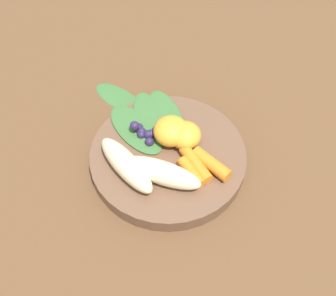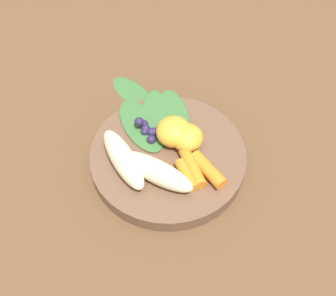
{
  "view_description": "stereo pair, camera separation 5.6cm",
  "coord_description": "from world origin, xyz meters",
  "px_view_note": "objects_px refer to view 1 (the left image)",
  "views": [
    {
      "loc": [
        0.33,
        0.06,
        0.48
      ],
      "look_at": [
        0.0,
        0.0,
        0.03
      ],
      "focal_mm": 41.27,
      "sensor_mm": 36.0,
      "label": 1
    },
    {
      "loc": [
        0.32,
        0.11,
        0.48
      ],
      "look_at": [
        0.0,
        0.0,
        0.03
      ],
      "focal_mm": 41.27,
      "sensor_mm": 36.0,
      "label": 2
    }
  ],
  "objects_px": {
    "banana_peeled_right": "(126,165)",
    "orange_segment_near": "(172,131)",
    "banana_peeled_left": "(164,173)",
    "kale_leaf_stray": "(119,97)",
    "bowl": "(168,157)"
  },
  "relations": [
    {
      "from": "bowl",
      "to": "banana_peeled_right",
      "type": "xyz_separation_m",
      "value": [
        0.04,
        -0.05,
        0.03
      ]
    },
    {
      "from": "bowl",
      "to": "banana_peeled_left",
      "type": "bearing_deg",
      "value": 3.4
    },
    {
      "from": "banana_peeled_left",
      "to": "orange_segment_near",
      "type": "xyz_separation_m",
      "value": [
        -0.07,
        -0.0,
        0.0
      ]
    },
    {
      "from": "bowl",
      "to": "banana_peeled_left",
      "type": "xyz_separation_m",
      "value": [
        0.05,
        0.0,
        0.03
      ]
    },
    {
      "from": "banana_peeled_left",
      "to": "kale_leaf_stray",
      "type": "distance_m",
      "value": 0.2
    },
    {
      "from": "banana_peeled_left",
      "to": "orange_segment_near",
      "type": "distance_m",
      "value": 0.07
    },
    {
      "from": "banana_peeled_left",
      "to": "banana_peeled_right",
      "type": "xyz_separation_m",
      "value": [
        -0.0,
        -0.05,
        0.0
      ]
    },
    {
      "from": "banana_peeled_right",
      "to": "kale_leaf_stray",
      "type": "distance_m",
      "value": 0.17
    },
    {
      "from": "banana_peeled_right",
      "to": "orange_segment_near",
      "type": "height_order",
      "value": "orange_segment_near"
    },
    {
      "from": "banana_peeled_right",
      "to": "banana_peeled_left",
      "type": "bearing_deg",
      "value": 36.64
    },
    {
      "from": "banana_peeled_right",
      "to": "kale_leaf_stray",
      "type": "relative_size",
      "value": 1.09
    },
    {
      "from": "orange_segment_near",
      "to": "kale_leaf_stray",
      "type": "distance_m",
      "value": 0.15
    },
    {
      "from": "banana_peeled_right",
      "to": "kale_leaf_stray",
      "type": "xyz_separation_m",
      "value": [
        -0.16,
        -0.06,
        -0.04
      ]
    },
    {
      "from": "banana_peeled_left",
      "to": "kale_leaf_stray",
      "type": "relative_size",
      "value": 1.09
    },
    {
      "from": "banana_peeled_left",
      "to": "banana_peeled_right",
      "type": "bearing_deg",
      "value": -173.24
    }
  ]
}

